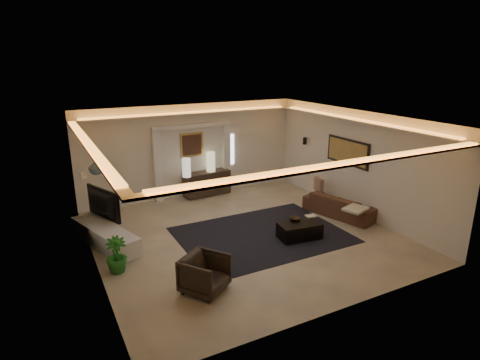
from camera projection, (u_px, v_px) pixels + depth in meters
name	position (u px, v px, depth m)	size (l,w,h in m)	color
floor	(244.00, 235.00, 9.98)	(7.00, 7.00, 0.00)	#CCB991
ceiling	(244.00, 119.00, 9.13)	(7.00, 7.00, 0.00)	white
wall_back	(192.00, 151.00, 12.52)	(7.00, 7.00, 0.00)	silver
wall_front	(344.00, 235.00, 6.59)	(7.00, 7.00, 0.00)	silver
wall_left	(90.00, 203.00, 8.01)	(7.00, 7.00, 0.00)	silver
wall_right	(355.00, 163.00, 11.10)	(7.00, 7.00, 0.00)	silver
cove_soffit	(244.00, 131.00, 9.21)	(7.00, 7.00, 0.04)	silver
daylight_slit	(231.00, 150.00, 13.13)	(0.25, 0.03, 1.00)	white
area_rug	(262.00, 235.00, 9.99)	(4.00, 3.00, 0.01)	black
pilaster_left	(157.00, 167.00, 12.03)	(0.22, 0.20, 2.20)	silver
pilaster_right	(226.00, 158.00, 13.05)	(0.22, 0.20, 2.20)	silver
alcove_header	(192.00, 126.00, 12.20)	(2.52, 0.20, 0.12)	silver
painting_frame	(192.00, 145.00, 12.44)	(0.74, 0.04, 0.74)	tan
painting_canvas	(192.00, 145.00, 12.42)	(0.62, 0.02, 0.62)	#4C2D1E
art_panel_frame	(348.00, 152.00, 11.27)	(0.04, 1.64, 0.74)	black
art_panel_gold	(347.00, 152.00, 11.26)	(0.02, 1.50, 0.62)	tan
wall_sconce	(305.00, 141.00, 12.85)	(0.12, 0.12, 0.22)	black
wall_niche	(83.00, 176.00, 9.16)	(0.10, 0.55, 0.04)	silver
console	(207.00, 183.00, 12.79)	(1.50, 0.47, 0.75)	black
lamp_left	(186.00, 167.00, 12.06)	(0.26, 0.26, 0.57)	beige
lamp_right	(211.00, 162.00, 12.65)	(0.28, 0.28, 0.62)	beige
media_ledge	(105.00, 236.00, 9.41)	(0.58, 2.31, 0.43)	silver
tv	(99.00, 204.00, 9.72)	(0.17, 1.32, 0.76)	black
figurine	(96.00, 204.00, 10.27)	(0.14, 0.14, 0.38)	#4C291A
ginger_jar	(96.00, 167.00, 9.18)	(0.33, 0.33, 0.35)	slate
plant	(116.00, 255.00, 8.19)	(0.42, 0.42, 0.75)	#206A1E
sofa	(340.00, 205.00, 11.17)	(0.79, 2.02, 0.59)	black
throw_blanket	(355.00, 209.00, 10.19)	(0.57, 0.47, 0.06)	white
throw_pillow	(319.00, 185.00, 12.14)	(0.12, 0.42, 0.42)	#957057
coffee_table	(299.00, 231.00, 9.75)	(1.01, 0.55, 0.38)	black
bowl	(295.00, 218.00, 9.89)	(0.26, 0.26, 0.06)	black
magazine	(311.00, 215.00, 10.11)	(0.26, 0.19, 0.03)	beige
armchair	(205.00, 274.00, 7.50)	(0.76, 0.78, 0.71)	black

